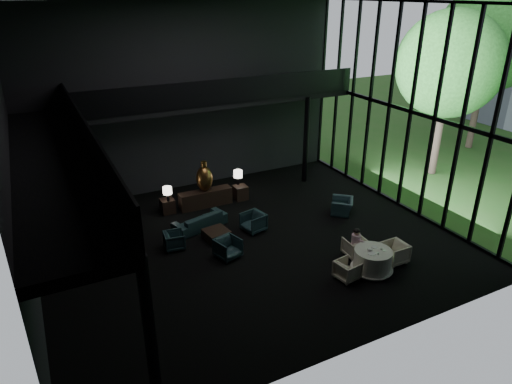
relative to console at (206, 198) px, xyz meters
name	(u,v)px	position (x,y,z in m)	size (l,w,h in m)	color
floor	(251,242)	(0.37, -3.53, -0.35)	(14.00, 12.00, 0.02)	black
ceiling	(250,2)	(0.37, -3.53, 7.65)	(14.00, 12.00, 0.02)	black
wall_back	(189,99)	(0.37, 2.47, 3.65)	(14.00, 0.04, 8.00)	black
wall_front	(372,207)	(0.37, -9.53, 3.65)	(14.00, 0.04, 8.00)	black
wall_left	(11,170)	(-6.63, -3.53, 3.65)	(0.04, 12.00, 8.00)	black
curtain_wall	(411,111)	(7.32, -3.53, 3.65)	(0.20, 12.00, 8.00)	black
mezzanine_left	(52,164)	(-5.63, -3.53, 3.65)	(2.00, 12.00, 0.25)	black
mezzanine_back	(219,101)	(1.37, 1.47, 3.65)	(12.00, 2.00, 0.25)	black
railing_left	(87,138)	(-4.63, -3.53, 4.25)	(0.06, 12.00, 1.00)	black
railing_back	(229,91)	(1.37, 0.47, 4.25)	(12.00, 0.06, 1.00)	black
column_sw	(151,343)	(-4.63, -9.23, 1.65)	(0.24, 0.24, 4.00)	black
column_nw	(76,163)	(-4.63, 2.17, 1.65)	(0.24, 0.24, 4.00)	black
column_ne	(306,140)	(5.17, 0.47, 1.65)	(0.24, 0.24, 4.00)	black
tree_near	(450,65)	(11.37, -1.53, 4.88)	(4.80, 4.80, 7.65)	#382D23
tree_far	(490,38)	(16.37, 0.47, 5.63)	(5.60, 5.60, 8.80)	#382D23
console	(206,198)	(0.00, 0.00, 0.00)	(2.22, 0.51, 0.71)	black
bronze_urn	(204,178)	(0.00, 0.02, 0.90)	(0.68, 0.68, 1.27)	#A2641E
side_table_left	(168,206)	(-1.60, 0.13, -0.06)	(0.53, 0.53, 0.58)	black
table_lamp_left	(167,191)	(-1.60, -0.04, 0.66)	(0.36, 0.36, 0.61)	black
side_table_right	(240,192)	(1.60, -0.02, -0.05)	(0.55, 0.55, 0.60)	black
table_lamp_right	(238,174)	(1.60, 0.21, 0.71)	(0.38, 0.38, 0.64)	black
sofa	(200,218)	(-0.89, -1.70, 0.05)	(2.08, 0.61, 0.81)	#182B2F
lounge_armchair_west	(174,241)	(-2.21, -2.72, -0.05)	(0.60, 0.56, 0.62)	black
lounge_armchair_east	(253,221)	(0.82, -2.82, 0.05)	(0.79, 0.74, 0.81)	#1F3D3E
lounge_armchair_south	(228,247)	(-0.78, -4.09, 0.03)	(0.75, 0.70, 0.77)	#1B393B
window_armchair	(342,205)	(4.67, -3.13, 0.02)	(0.85, 0.55, 0.75)	#1A2E38
coffee_table	(217,235)	(-0.67, -2.80, -0.17)	(0.83, 0.83, 0.37)	black
dining_table	(372,262)	(3.03, -6.94, -0.03)	(1.36, 1.36, 0.75)	white
dining_chair_north	(355,247)	(3.12, -5.95, -0.03)	(0.64, 0.59, 0.65)	#B0AB96
dining_chair_east	(394,252)	(4.03, -6.86, 0.02)	(0.73, 0.69, 0.75)	#C5BD8F
dining_chair_west	(347,270)	(2.05, -6.94, -0.05)	(0.60, 0.56, 0.61)	beige
child	(356,238)	(3.03, -6.06, 0.42)	(0.31, 0.31, 0.66)	#DEA6C3
plate_a	(372,254)	(2.85, -7.06, 0.40)	(0.25, 0.25, 0.02)	white
plate_b	(375,247)	(3.19, -6.79, 0.40)	(0.21, 0.21, 0.01)	white
saucer	(384,250)	(3.32, -7.08, 0.40)	(0.13, 0.13, 0.01)	white
coffee_cup	(381,248)	(3.30, -6.99, 0.44)	(0.07, 0.07, 0.05)	white
cereal_bowl	(370,250)	(2.91, -6.89, 0.44)	(0.17, 0.17, 0.09)	white
cream_pot	(378,253)	(3.00, -7.18, 0.43)	(0.06, 0.06, 0.07)	#99999E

